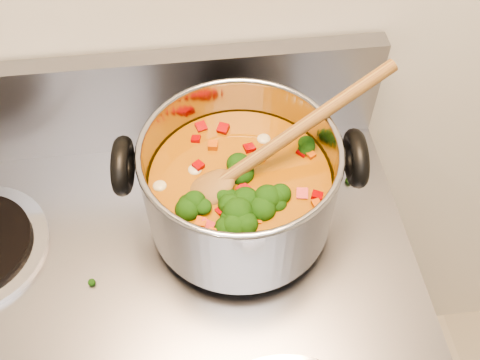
# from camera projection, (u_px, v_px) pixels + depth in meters

# --- Properties ---
(stockpot) EXTENTS (0.30, 0.24, 0.15)m
(stockpot) POSITION_uv_depth(u_px,v_px,m) (240.00, 186.00, 0.67)
(stockpot) COLOR #9D9DA4
(stockpot) RESTS_ON electric_range
(wooden_spoon) EXTENTS (0.29, 0.14, 0.12)m
(wooden_spoon) POSITION_uv_depth(u_px,v_px,m) (255.00, 159.00, 0.64)
(wooden_spoon) COLOR olive
(wooden_spoon) RESTS_ON stockpot
(cooktop_crumbs) EXTENTS (0.19, 0.17, 0.01)m
(cooktop_crumbs) POSITION_uv_depth(u_px,v_px,m) (205.00, 172.00, 0.78)
(cooktop_crumbs) COLOR black
(cooktop_crumbs) RESTS_ON electric_range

